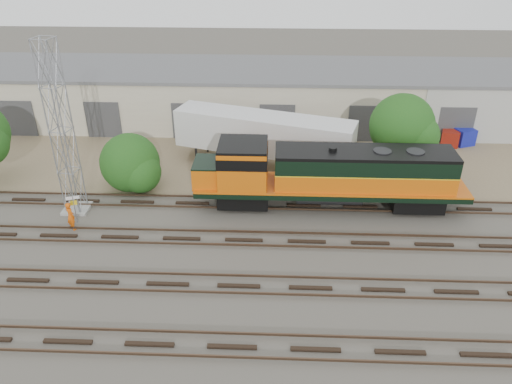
{
  "coord_description": "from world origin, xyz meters",
  "views": [
    {
      "loc": [
        1.87,
        -24.72,
        18.19
      ],
      "look_at": [
        0.67,
        4.0,
        2.2
      ],
      "focal_mm": 35.0,
      "sensor_mm": 36.0,
      "label": 1
    }
  ],
  "objects_px": {
    "signal_tower": "(62,134)",
    "worker": "(71,216)",
    "semi_trailer": "(268,136)",
    "locomotive": "(326,175)"
  },
  "relations": [
    {
      "from": "locomotive",
      "to": "semi_trailer",
      "type": "bearing_deg",
      "value": 123.66
    },
    {
      "from": "signal_tower",
      "to": "semi_trailer",
      "type": "distance_m",
      "value": 15.46
    },
    {
      "from": "signal_tower",
      "to": "worker",
      "type": "xyz_separation_m",
      "value": [
        0.61,
        -2.46,
        -4.77
      ]
    },
    {
      "from": "signal_tower",
      "to": "worker",
      "type": "distance_m",
      "value": 5.4
    },
    {
      "from": "locomotive",
      "to": "semi_trailer",
      "type": "height_order",
      "value": "locomotive"
    },
    {
      "from": "signal_tower",
      "to": "semi_trailer",
      "type": "xyz_separation_m",
      "value": [
        13.26,
        7.37,
        -2.98
      ]
    },
    {
      "from": "locomotive",
      "to": "semi_trailer",
      "type": "relative_size",
      "value": 1.28
    },
    {
      "from": "worker",
      "to": "semi_trailer",
      "type": "height_order",
      "value": "semi_trailer"
    },
    {
      "from": "locomotive",
      "to": "semi_trailer",
      "type": "xyz_separation_m",
      "value": [
        -4.15,
        6.23,
        0.23
      ]
    },
    {
      "from": "worker",
      "to": "semi_trailer",
      "type": "relative_size",
      "value": 0.14
    }
  ]
}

